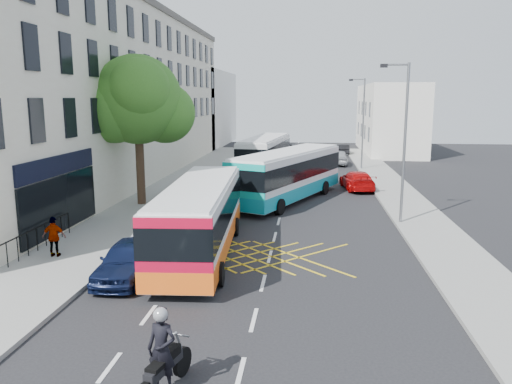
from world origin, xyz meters
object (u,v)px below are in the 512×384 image
(distant_car_dark, at_px, (343,149))
(lamp_far, at_px, (362,119))
(parked_car_silver, at_px, (163,228))
(parked_car_blue, at_px, (128,260))
(bus_mid, at_px, (288,175))
(red_hatchback, at_px, (357,180))
(pedestrian_far, at_px, (54,237))
(lamp_near, at_px, (403,135))
(distant_car_silver, at_px, (339,157))
(motorbike, at_px, (163,354))
(street_tree, at_px, (137,101))
(distant_car_grey, at_px, (297,150))
(bus_far, at_px, (265,154))
(bus_near, at_px, (200,217))

(distant_car_dark, bearing_deg, lamp_far, 93.98)
(distant_car_dark, bearing_deg, parked_car_silver, 75.24)
(parked_car_blue, bearing_deg, bus_mid, 69.39)
(bus_mid, height_order, parked_car_silver, bus_mid)
(red_hatchback, distance_m, distant_car_dark, 22.72)
(parked_car_silver, bearing_deg, pedestrian_far, -141.42)
(lamp_near, relative_size, distant_car_silver, 1.84)
(lamp_near, xyz_separation_m, parked_car_silver, (-11.10, -4.61, -3.91))
(motorbike, height_order, distant_car_silver, motorbike)
(street_tree, height_order, lamp_near, street_tree)
(distant_car_dark, bearing_deg, lamp_near, 92.06)
(distant_car_grey, bearing_deg, red_hatchback, -84.88)
(bus_far, relative_size, pedestrian_far, 6.99)
(parked_car_blue, height_order, distant_car_grey, parked_car_blue)
(lamp_near, height_order, bus_mid, lamp_near)
(parked_car_blue, bearing_deg, bus_near, 56.03)
(lamp_far, height_order, distant_car_silver, lamp_far)
(street_tree, relative_size, bus_mid, 0.77)
(bus_mid, bearing_deg, parked_car_silver, -94.12)
(street_tree, height_order, distant_car_grey, street_tree)
(distant_car_dark, bearing_deg, distant_car_silver, 84.37)
(bus_near, distance_m, motorbike, 10.08)
(parked_car_silver, distance_m, red_hatchback, 17.58)
(bus_far, xyz_separation_m, pedestrian_far, (-6.34, -24.49, -0.69))
(motorbike, bearing_deg, parked_car_silver, 120.98)
(distant_car_grey, bearing_deg, street_tree, -115.45)
(street_tree, bearing_deg, distant_car_dark, 64.73)
(street_tree, distance_m, distant_car_grey, 29.47)
(street_tree, relative_size, parked_car_blue, 2.13)
(lamp_near, bearing_deg, distant_car_silver, 94.29)
(distant_car_dark, bearing_deg, street_tree, 65.57)
(bus_far, distance_m, pedestrian_far, 25.31)
(bus_mid, xyz_separation_m, distant_car_silver, (4.20, 17.86, -0.93))
(bus_mid, distance_m, motorbike, 21.51)
(red_hatchback, bearing_deg, bus_mid, 35.83)
(parked_car_blue, bearing_deg, red_hatchback, 61.39)
(distant_car_dark, relative_size, pedestrian_far, 2.20)
(motorbike, height_order, distant_car_dark, motorbike)
(bus_far, height_order, parked_car_silver, bus_far)
(lamp_near, bearing_deg, distant_car_dark, 91.22)
(parked_car_blue, relative_size, distant_car_silver, 0.95)
(parked_car_silver, relative_size, distant_car_dark, 1.20)
(bus_mid, relative_size, parked_car_silver, 2.67)
(bus_mid, bearing_deg, bus_far, 124.93)
(bus_near, bearing_deg, pedestrian_far, -170.01)
(parked_car_blue, relative_size, red_hatchback, 0.90)
(distant_car_grey, bearing_deg, bus_mid, -97.83)
(bus_near, relative_size, distant_car_dark, 3.02)
(distant_car_grey, xyz_separation_m, distant_car_dark, (5.28, 2.11, -0.07))
(lamp_near, distance_m, distant_car_dark, 32.91)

